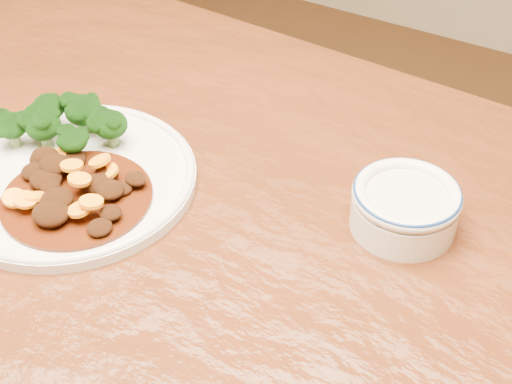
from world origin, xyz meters
The scene contains 5 objects.
dining_table centered at (0.00, 0.00, 0.67)m, with size 1.55×0.98×0.75m.
dinner_plate centered at (-0.14, 0.03, 0.76)m, with size 0.28×0.28×0.02m.
broccoli_florets centered at (-0.19, 0.08, 0.79)m, with size 0.13×0.10×0.05m.
mince_stew centered at (-0.12, 0.00, 0.77)m, with size 0.16×0.16×0.03m.
dip_bowl centered at (0.20, 0.15, 0.78)m, with size 0.11×0.11×0.05m.
Camera 1 is at (0.35, -0.39, 1.26)m, focal length 50.00 mm.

